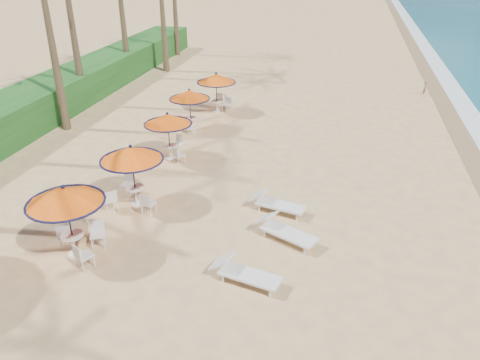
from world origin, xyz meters
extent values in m
plane|color=tan|center=(0.00, 0.00, 0.00)|extent=(160.00, 160.00, 0.00)
cube|color=olive|center=(8.40, 10.00, 0.00)|extent=(1.40, 140.00, 0.02)
cube|color=#194716|center=(-13.50, 11.00, 0.90)|extent=(3.00, 40.00, 1.80)
cylinder|color=black|center=(-5.26, -0.25, 1.14)|extent=(0.05, 0.05, 2.29)
cone|color=orange|center=(-5.26, -0.25, 2.04)|extent=(2.29, 2.29, 0.50)
torus|color=black|center=(-5.26, -0.25, 1.81)|extent=(2.29, 2.29, 0.07)
sphere|color=black|center=(-5.26, -0.25, 2.33)|extent=(0.12, 0.12, 0.12)
cylinder|color=silver|center=(-5.26, -0.25, 0.68)|extent=(0.70, 0.70, 0.04)
cylinder|color=silver|center=(-5.26, -0.25, 0.35)|extent=(0.08, 0.08, 0.70)
cylinder|color=black|center=(-4.69, 3.05, 1.12)|extent=(0.05, 0.05, 2.25)
cone|color=orange|center=(-4.69, 3.05, 2.00)|extent=(2.25, 2.25, 0.49)
torus|color=black|center=(-4.69, 3.05, 1.78)|extent=(2.25, 2.25, 0.07)
sphere|color=black|center=(-4.69, 3.05, 2.28)|extent=(0.12, 0.12, 0.12)
cylinder|color=silver|center=(-4.69, 3.05, 0.66)|extent=(0.68, 0.68, 0.04)
cylinder|color=silver|center=(-4.69, 3.05, 0.34)|extent=(0.08, 0.08, 0.68)
cylinder|color=black|center=(-4.88, 7.11, 1.04)|extent=(0.05, 0.05, 2.07)
cone|color=orange|center=(-4.88, 7.11, 1.85)|extent=(2.07, 2.07, 0.45)
torus|color=black|center=(-4.88, 7.11, 1.64)|extent=(2.07, 2.07, 0.06)
sphere|color=black|center=(-4.88, 7.11, 2.11)|extent=(0.11, 0.11, 0.11)
cylinder|color=silver|center=(-4.88, 7.11, 0.61)|extent=(0.63, 0.63, 0.04)
cylinder|color=silver|center=(-4.88, 7.11, 0.32)|extent=(0.07, 0.07, 0.63)
cylinder|color=black|center=(-5.13, 10.84, 1.02)|extent=(0.04, 0.04, 2.05)
cone|color=orange|center=(-5.13, 10.84, 1.82)|extent=(2.05, 2.05, 0.44)
torus|color=black|center=(-5.13, 10.84, 1.62)|extent=(2.05, 2.05, 0.06)
sphere|color=black|center=(-5.13, 10.84, 2.08)|extent=(0.11, 0.11, 0.11)
cylinder|color=silver|center=(-5.13, 10.84, 0.61)|extent=(0.62, 0.62, 0.04)
cylinder|color=silver|center=(-5.13, 10.84, 0.31)|extent=(0.07, 0.07, 0.62)
cylinder|color=black|center=(-4.56, 13.79, 1.08)|extent=(0.05, 0.05, 2.16)
cone|color=orange|center=(-4.56, 13.79, 1.93)|extent=(2.16, 2.16, 0.47)
torus|color=black|center=(-4.56, 13.79, 1.71)|extent=(2.16, 2.16, 0.07)
sphere|color=black|center=(-4.56, 13.79, 2.20)|extent=(0.11, 0.11, 0.11)
cylinder|color=silver|center=(-4.56, 13.79, 0.64)|extent=(0.66, 0.66, 0.04)
cylinder|color=silver|center=(-4.56, 13.79, 0.33)|extent=(0.08, 0.08, 0.66)
cube|color=silver|center=(0.27, -0.48, 0.29)|extent=(1.85, 1.03, 0.07)
cube|color=silver|center=(-0.59, -0.28, 0.52)|extent=(0.72, 0.76, 0.44)
cube|color=silver|center=(0.27, -0.48, 0.12)|extent=(0.06, 0.06, 0.25)
cube|color=silver|center=(1.05, 1.83, 0.31)|extent=(1.96, 1.43, 0.08)
cube|color=silver|center=(0.23, 2.24, 0.55)|extent=(0.86, 0.88, 0.46)
cube|color=silver|center=(1.05, 1.83, 0.13)|extent=(0.07, 0.07, 0.26)
cube|color=silver|center=(0.54, 3.58, 0.29)|extent=(1.84, 1.03, 0.07)
cube|color=silver|center=(-0.30, 3.78, 0.51)|extent=(0.71, 0.75, 0.43)
cube|color=silver|center=(0.54, 3.58, 0.12)|extent=(0.06, 0.06, 0.24)
cone|color=brown|center=(-11.41, 9.52, 4.35)|extent=(0.44, 0.44, 8.71)
cone|color=brown|center=(-12.49, 13.24, 4.70)|extent=(0.44, 0.44, 9.39)
cone|color=brown|center=(-12.69, 19.82, 4.93)|extent=(0.44, 0.44, 9.86)
cone|color=brown|center=(-10.74, 22.19, 4.25)|extent=(0.44, 0.44, 8.50)
imported|color=#895946|center=(7.31, 19.98, 0.44)|extent=(0.28, 0.36, 0.87)
camera|label=1|loc=(2.26, -10.65, 8.53)|focal=35.00mm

